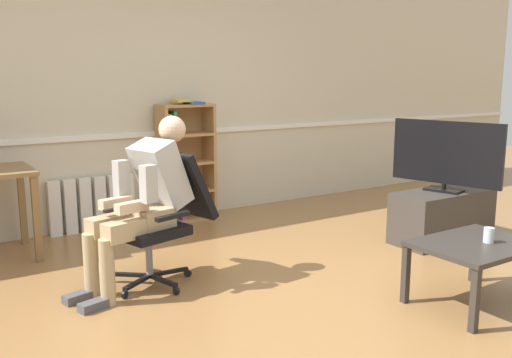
# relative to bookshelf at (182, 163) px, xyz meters

# --- Properties ---
(ground_plane) EXTENTS (18.00, 18.00, 0.00)m
(ground_plane) POSITION_rel_bookshelf_xyz_m (-0.26, -2.44, -0.61)
(ground_plane) COLOR olive
(back_wall) EXTENTS (12.00, 0.13, 2.70)m
(back_wall) POSITION_rel_bookshelf_xyz_m (-0.26, 0.21, 0.74)
(back_wall) COLOR beige
(back_wall) RESTS_ON ground_plane
(bookshelf) EXTENTS (0.57, 0.30, 1.28)m
(bookshelf) POSITION_rel_bookshelf_xyz_m (0.00, 0.00, 0.00)
(bookshelf) COLOR #AD7F4C
(bookshelf) RESTS_ON ground_plane
(radiator) EXTENTS (0.84, 0.08, 0.54)m
(radiator) POSITION_rel_bookshelf_xyz_m (-0.94, 0.10, -0.34)
(radiator) COLOR white
(radiator) RESTS_ON ground_plane
(office_chair) EXTENTS (0.83, 0.66, 0.96)m
(office_chair) POSITION_rel_bookshelf_xyz_m (-0.87, -1.53, -0.09)
(office_chair) COLOR black
(office_chair) RESTS_ON ground_plane
(person_seated) EXTENTS (0.98, 0.54, 1.23)m
(person_seated) POSITION_rel_bookshelf_xyz_m (-1.06, -1.58, 0.04)
(person_seated) COLOR tan
(person_seated) RESTS_ON ground_plane
(tv_stand) EXTENTS (1.00, 0.43, 0.47)m
(tv_stand) POSITION_rel_bookshelf_xyz_m (1.68, -2.01, -0.37)
(tv_stand) COLOR #3D3833
(tv_stand) RESTS_ON ground_plane
(tv_screen) EXTENTS (0.30, 1.00, 0.64)m
(tv_screen) POSITION_rel_bookshelf_xyz_m (1.68, -2.01, 0.20)
(tv_screen) COLOR black
(tv_screen) RESTS_ON tv_stand
(coffee_table) EXTENTS (0.80, 0.60, 0.43)m
(coffee_table) POSITION_rel_bookshelf_xyz_m (0.66, -3.10, -0.23)
(coffee_table) COLOR #332D28
(coffee_table) RESTS_ON ground_plane
(drinking_glass) EXTENTS (0.07, 0.07, 0.10)m
(drinking_glass) POSITION_rel_bookshelf_xyz_m (0.71, -3.14, -0.13)
(drinking_glass) COLOR silver
(drinking_glass) RESTS_ON coffee_table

